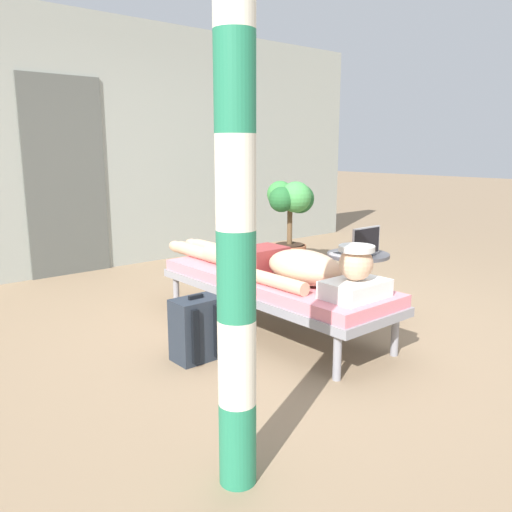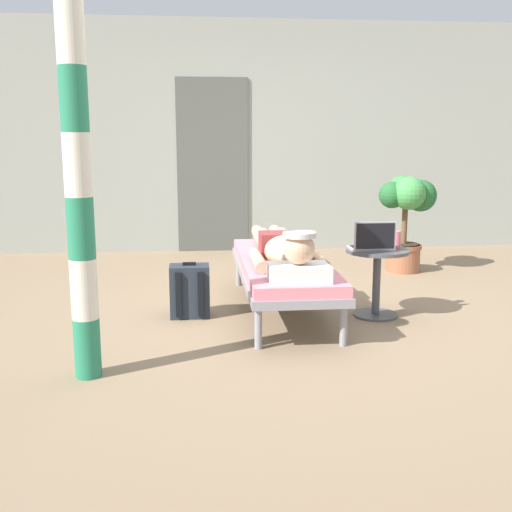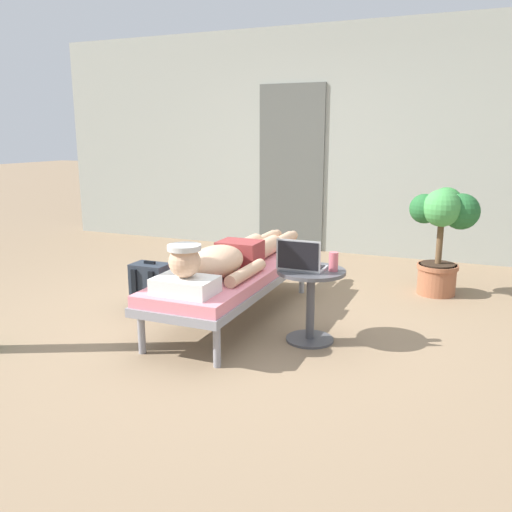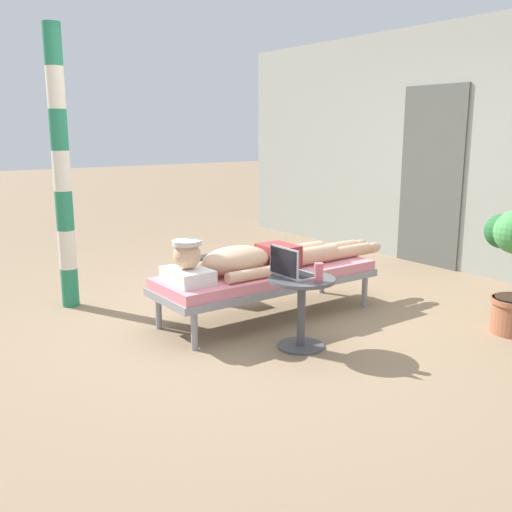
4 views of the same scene
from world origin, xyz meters
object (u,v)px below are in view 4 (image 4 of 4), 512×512
(lounge_chair, at_px, (268,277))
(drink_glass, at_px, (319,272))
(porch_post, at_px, (62,171))
(laptop, at_px, (291,269))
(person_reclining, at_px, (259,259))
(backpack, at_px, (213,278))
(side_table, at_px, (301,300))

(lounge_chair, height_order, drink_glass, drink_glass)
(drink_glass, xyz_separation_m, porch_post, (-2.15, -1.04, 0.62))
(laptop, relative_size, porch_post, 0.13)
(lounge_chair, distance_m, person_reclining, 0.20)
(laptop, relative_size, backpack, 0.73)
(backpack, relative_size, porch_post, 0.18)
(lounge_chair, distance_m, drink_glass, 0.90)
(laptop, bearing_deg, side_table, 40.52)
(person_reclining, xyz_separation_m, laptop, (0.63, -0.18, 0.06))
(backpack, distance_m, porch_post, 1.64)
(side_table, height_order, drink_glass, drink_glass)
(side_table, bearing_deg, person_reclining, 169.11)
(side_table, height_order, backpack, side_table)
(lounge_chair, height_order, side_table, side_table)
(person_reclining, bearing_deg, laptop, -16.24)
(drink_glass, distance_m, backpack, 1.62)
(lounge_chair, relative_size, laptop, 6.29)
(side_table, relative_size, backpack, 1.23)
(drink_glass, bearing_deg, laptop, -160.72)
(laptop, distance_m, drink_glass, 0.22)
(person_reclining, height_order, side_table, person_reclining)
(backpack, xyz_separation_m, porch_post, (-0.58, -1.15, 1.01))
(laptop, bearing_deg, person_reclining, 163.76)
(drink_glass, relative_size, porch_post, 0.06)
(side_table, height_order, porch_post, porch_post)
(side_table, xyz_separation_m, laptop, (-0.06, -0.05, 0.23))
(person_reclining, bearing_deg, side_table, -10.89)
(laptop, height_order, backpack, laptop)
(laptop, distance_m, backpack, 1.43)
(drink_glass, height_order, backpack, drink_glass)
(lounge_chair, relative_size, porch_post, 0.81)
(lounge_chair, bearing_deg, side_table, -17.82)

